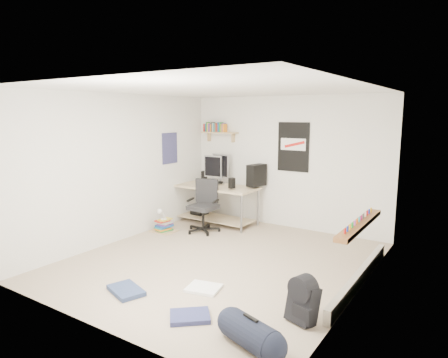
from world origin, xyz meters
The scene contains 26 objects.
floor centered at (0.00, 0.00, -0.01)m, with size 4.00×4.50×0.01m, color gray.
ceiling centered at (0.00, 0.00, 2.50)m, with size 4.00×4.50×0.01m, color white.
back_wall centered at (0.00, 2.25, 1.25)m, with size 4.00×0.01×2.50m, color silver.
left_wall centered at (-2.00, 0.00, 1.25)m, with size 0.01×4.50×2.50m, color silver.
right_wall centered at (2.00, 0.00, 1.25)m, with size 0.01×4.50×2.50m, color silver.
desk centered at (-1.25, 1.69, 0.36)m, with size 1.71×0.75×0.78m, color #CBC28C.
monitor_left centered at (-1.46, 1.93, 1.01)m, with size 0.41×0.10×0.45m, color #9B9A9E.
monitor_right centered at (-1.33, 2.00, 1.02)m, with size 0.44×0.11×0.49m, color #A0A0A5.
pc_tower centered at (-0.50, 2.00, 0.99)m, with size 0.19×0.40×0.42m, color black.
keyboard centered at (-1.42, 1.82, 0.79)m, with size 0.44×0.16×0.02m, color black.
speaker_left centered at (-1.75, 2.00, 0.88)m, with size 0.10×0.10×0.19m, color black.
speaker_right centered at (-0.77, 1.54, 0.88)m, with size 0.10×0.10×0.20m, color black.
office_chair centered at (-1.10, 1.07, 0.49)m, with size 0.63×0.63×0.97m, color black.
wall_shelf centered at (-1.45, 2.14, 1.78)m, with size 0.80×0.22×0.24m, color tan.
poster_back_wall centered at (0.15, 2.23, 1.55)m, with size 0.62×0.03×0.92m, color black.
poster_left_wall centered at (-1.99, 1.20, 1.50)m, with size 0.02×0.42×0.60m, color navy.
window centered at (1.95, 0.30, 1.45)m, with size 0.10×1.50×1.26m, color brown.
baseboard_heater centered at (1.96, 0.30, 0.09)m, with size 0.08×2.50×0.18m, color #B7B2A8.
backpack centered at (1.70, -0.98, 0.20)m, with size 0.30×0.24×0.40m, color black.
duffel_bag centered at (1.48, -1.69, 0.14)m, with size 0.29×0.29×0.56m, color black.
tshirt centered at (0.38, -0.93, 0.02)m, with size 0.40×0.34×0.04m, color white.
jeans_a centered at (-0.36, -1.52, 0.03)m, with size 0.49×0.31×0.05m, color navy.
jeans_b centered at (0.68, -1.58, 0.03)m, with size 0.42×0.32×0.05m, color navy.
book_stack centered at (-1.72, 0.68, 0.15)m, with size 0.49×0.40×0.33m, color brown.
desk_lamp centered at (-1.70, 0.66, 0.38)m, with size 0.11×0.19×0.19m, color silver.
subwoofer centered at (-1.69, 1.74, 0.14)m, with size 0.28×0.28×0.31m, color black.
Camera 1 is at (3.16, -4.69, 2.16)m, focal length 32.00 mm.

